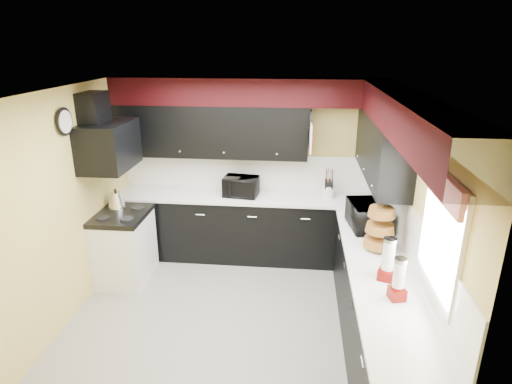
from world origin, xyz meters
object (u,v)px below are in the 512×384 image
Objects in this scene: toaster_oven at (241,186)px; utensil_crock at (328,191)px; microwave at (366,215)px; kettle at (116,200)px; knife_block at (328,189)px.

toaster_oven is 2.65× the size of utensil_crock.
microwave is at bearing -22.38° from toaster_oven.
utensil_crock is 0.78× the size of kettle.
knife_block reaches higher than utensil_crock.
utensil_crock is (1.19, 0.05, -0.05)m from toaster_oven.
utensil_crock is at bearing -87.45° from knife_block.
microwave is 1.03m from knife_block.
knife_block is at bearing 12.24° from kettle.
knife_block is at bearing 12.71° from microwave.
toaster_oven is 1.19m from knife_block.
knife_block is (-0.37, 0.96, -0.03)m from microwave.
toaster_oven is at bearing 51.78° from microwave.
microwave is at bearing -66.48° from knife_block.
microwave is 2.42× the size of kettle.
kettle is (-1.55, -0.53, -0.05)m from toaster_oven.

